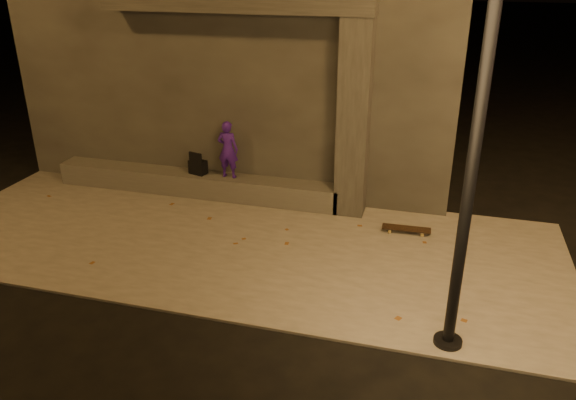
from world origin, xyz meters
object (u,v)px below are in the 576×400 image
(column, at_px, (354,120))
(street_lamp_0, at_px, (492,27))
(skateboarder, at_px, (228,149))
(backpack, at_px, (198,166))
(skateboard, at_px, (406,229))

(column, height_order, street_lamp_0, street_lamp_0)
(street_lamp_0, bearing_deg, skateboarder, 140.04)
(backpack, bearing_deg, column, 16.10)
(skateboarder, distance_m, skateboard, 3.77)
(street_lamp_0, bearing_deg, column, 117.39)
(backpack, relative_size, skateboard, 0.56)
(skateboarder, bearing_deg, skateboard, 171.41)
(backpack, xyz_separation_m, street_lamp_0, (5.01, -3.64, 3.26))
(column, bearing_deg, skateboard, -29.97)
(column, distance_m, skateboard, 2.16)
(skateboarder, bearing_deg, street_lamp_0, 141.72)
(backpack, distance_m, street_lamp_0, 7.00)
(skateboard, relative_size, street_lamp_0, 0.12)
(skateboard, height_order, street_lamp_0, street_lamp_0)
(column, height_order, skateboarder, column)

